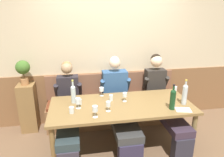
% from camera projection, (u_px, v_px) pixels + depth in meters
% --- Properties ---
extents(ground_plane, '(6.80, 6.80, 0.02)m').
position_uv_depth(ground_plane, '(122.00, 151.00, 3.21)').
color(ground_plane, brown).
rests_on(ground_plane, ground).
extents(room_wall_back, '(6.80, 0.08, 2.80)m').
position_uv_depth(room_wall_back, '(110.00, 48.00, 3.78)').
color(room_wall_back, beige).
rests_on(room_wall_back, ground).
extents(wood_wainscot_panel, '(6.80, 0.03, 0.95)m').
position_uv_depth(wood_wainscot_panel, '(111.00, 96.00, 4.02)').
color(wood_wainscot_panel, brown).
rests_on(wood_wainscot_panel, ground).
extents(wall_bench, '(2.38, 0.42, 0.94)m').
position_uv_depth(wall_bench, '(113.00, 110.00, 3.89)').
color(wall_bench, brown).
rests_on(wall_bench, ground).
extents(dining_table, '(2.08, 0.91, 0.74)m').
position_uv_depth(dining_table, '(121.00, 109.00, 3.08)').
color(dining_table, brown).
rests_on(dining_table, ground).
extents(person_left_seat, '(0.46, 1.34, 1.24)m').
position_uv_depth(person_left_seat, '(68.00, 108.00, 3.27)').
color(person_left_seat, '#342F3C').
rests_on(person_left_seat, ground).
extents(person_center_right_seat, '(0.53, 1.35, 1.29)m').
position_uv_depth(person_center_right_seat, '(119.00, 102.00, 3.42)').
color(person_center_right_seat, '#2D2841').
rests_on(person_center_right_seat, ground).
extents(person_center_left_seat, '(0.47, 1.35, 1.31)m').
position_uv_depth(person_center_left_seat, '(162.00, 97.00, 3.54)').
color(person_center_left_seat, '#2A2936').
rests_on(person_center_left_seat, ground).
extents(wine_bottle_amber_mid, '(0.07, 0.07, 0.36)m').
position_uv_depth(wine_bottle_amber_mid, '(73.00, 93.00, 3.07)').
color(wine_bottle_amber_mid, '#AFC0C7').
rests_on(wine_bottle_amber_mid, dining_table).
extents(wine_bottle_clear_water, '(0.07, 0.07, 0.38)m').
position_uv_depth(wine_bottle_clear_water, '(185.00, 94.00, 3.01)').
color(wine_bottle_clear_water, silver).
rests_on(wine_bottle_clear_water, dining_table).
extents(wine_bottle_green_tall, '(0.08, 0.08, 0.37)m').
position_uv_depth(wine_bottle_green_tall, '(173.00, 99.00, 2.87)').
color(wine_bottle_green_tall, '#163D1F').
rests_on(wine_bottle_green_tall, dining_table).
extents(wine_glass_center_front, '(0.07, 0.07, 0.13)m').
position_uv_depth(wine_glass_center_front, '(175.00, 89.00, 3.39)').
color(wine_glass_center_front, silver).
rests_on(wine_glass_center_front, dining_table).
extents(wine_glass_left_end, '(0.07, 0.07, 0.15)m').
position_uv_depth(wine_glass_left_end, '(78.00, 102.00, 2.91)').
color(wine_glass_left_end, silver).
rests_on(wine_glass_left_end, dining_table).
extents(wine_glass_mid_right, '(0.07, 0.07, 0.14)m').
position_uv_depth(wine_glass_mid_right, '(108.00, 105.00, 2.83)').
color(wine_glass_mid_right, silver).
rests_on(wine_glass_mid_right, dining_table).
extents(wine_glass_right_end, '(0.06, 0.06, 0.14)m').
position_uv_depth(wine_glass_right_end, '(125.00, 95.00, 3.13)').
color(wine_glass_right_end, silver).
rests_on(wine_glass_right_end, dining_table).
extents(wine_glass_center_rear, '(0.07, 0.07, 0.14)m').
position_uv_depth(wine_glass_center_rear, '(102.00, 90.00, 3.33)').
color(wine_glass_center_rear, silver).
rests_on(wine_glass_center_rear, dining_table).
extents(wine_glass_mid_left, '(0.07, 0.07, 0.16)m').
position_uv_depth(wine_glass_mid_left, '(95.00, 109.00, 2.66)').
color(wine_glass_mid_left, silver).
rests_on(wine_glass_mid_left, dining_table).
extents(water_tumbler_center, '(0.06, 0.06, 0.09)m').
position_uv_depth(water_tumbler_center, '(72.00, 110.00, 2.79)').
color(water_tumbler_center, silver).
rests_on(water_tumbler_center, dining_table).
extents(water_tumbler_right, '(0.06, 0.06, 0.09)m').
position_uv_depth(water_tumbler_right, '(111.00, 98.00, 3.17)').
color(water_tumbler_right, silver).
rests_on(water_tumbler_right, dining_table).
extents(water_tumbler_left, '(0.06, 0.06, 0.08)m').
position_uv_depth(water_tumbler_left, '(80.00, 102.00, 3.05)').
color(water_tumbler_left, silver).
rests_on(water_tumbler_left, dining_table).
extents(tasting_sheet_left_guest, '(0.24, 0.19, 0.00)m').
position_uv_depth(tasting_sheet_left_guest, '(183.00, 110.00, 2.89)').
color(tasting_sheet_left_guest, white).
rests_on(tasting_sheet_left_guest, dining_table).
extents(corner_pedestal, '(0.28, 0.28, 0.86)m').
position_uv_depth(corner_pedestal, '(29.00, 108.00, 3.63)').
color(corner_pedestal, brown).
rests_on(corner_pedestal, ground).
extents(potted_plant, '(0.23, 0.23, 0.42)m').
position_uv_depth(potted_plant, '(23.00, 69.00, 3.41)').
color(potted_plant, '#A97043').
rests_on(potted_plant, corner_pedestal).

